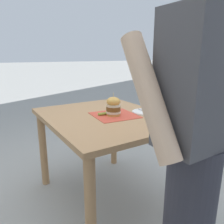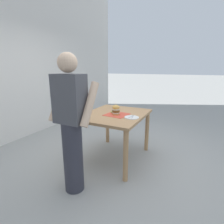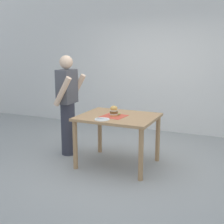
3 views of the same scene
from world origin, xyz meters
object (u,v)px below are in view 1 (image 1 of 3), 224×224
Objects in this scene: sandwich at (113,106)px; pickle_spear at (102,114)px; side_plate_with_forks at (145,112)px; patio_table at (106,128)px; diner_across_table at (195,147)px.

pickle_spear is (0.08, -0.05, -0.07)m from sandwich.
pickle_spear is at bearing -34.48° from sandwich.
pickle_spear is at bearing -16.79° from side_plate_with_forks.
pickle_spear is (0.03, -0.00, 0.13)m from patio_table.
patio_table is 0.69× the size of diner_across_table.
pickle_spear is 0.98m from diner_across_table.
patio_table is 16.50× the size of pickle_spear.
diner_across_table is at bearing 85.86° from pickle_spear.
sandwich is (-0.05, 0.05, 0.20)m from patio_table.
side_plate_with_forks is (-0.29, 0.06, -0.08)m from sandwich.
side_plate_with_forks is at bearing -117.18° from diner_across_table.
patio_table is 0.14m from pickle_spear.
pickle_spear reaches higher than patio_table.
sandwich is 0.12m from pickle_spear.
diner_across_table reaches higher than pickle_spear.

